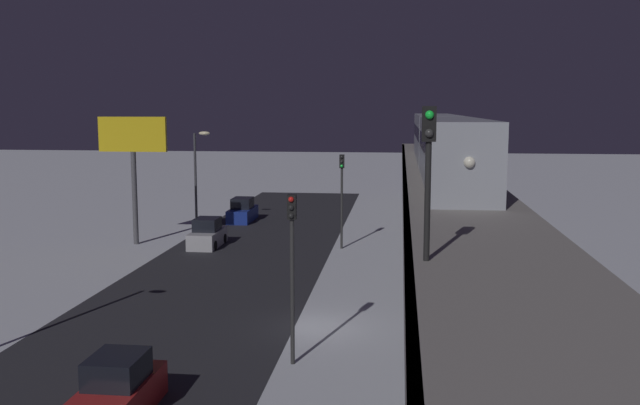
{
  "coord_description": "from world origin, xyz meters",
  "views": [
    {
      "loc": [
        -3.67,
        29.54,
        9.56
      ],
      "look_at": [
        2.47,
        -23.93,
        2.24
      ],
      "focal_mm": 39.5,
      "sensor_mm": 36.0,
      "label": 1
    }
  ],
  "objects_px": {
    "rail_signal": "(428,156)",
    "sedan_blue": "(242,212)",
    "traffic_light_mid": "(342,187)",
    "commercial_billboard": "(133,147)",
    "traffic_light_near": "(292,254)",
    "sedan_silver": "(207,235)",
    "subway_train": "(442,142)",
    "sedan_red": "(118,392)"
  },
  "relations": [
    {
      "from": "sedan_red",
      "to": "commercial_billboard",
      "type": "relative_size",
      "value": 0.46
    },
    {
      "from": "commercial_billboard",
      "to": "sedan_red",
      "type": "bearing_deg",
      "value": 110.02
    },
    {
      "from": "sedan_blue",
      "to": "sedan_red",
      "type": "distance_m",
      "value": 37.9
    },
    {
      "from": "sedan_blue",
      "to": "commercial_billboard",
      "type": "xyz_separation_m",
      "value": [
        5.19,
        10.76,
        6.03
      ]
    },
    {
      "from": "subway_train",
      "to": "traffic_light_mid",
      "type": "bearing_deg",
      "value": -9.15
    },
    {
      "from": "sedan_red",
      "to": "traffic_light_near",
      "type": "distance_m",
      "value": 7.7
    },
    {
      "from": "sedan_red",
      "to": "traffic_light_mid",
      "type": "height_order",
      "value": "traffic_light_mid"
    },
    {
      "from": "rail_signal",
      "to": "sedan_silver",
      "type": "distance_m",
      "value": 32.6
    },
    {
      "from": "rail_signal",
      "to": "traffic_light_near",
      "type": "height_order",
      "value": "rail_signal"
    },
    {
      "from": "subway_train",
      "to": "sedan_red",
      "type": "bearing_deg",
      "value": 66.51
    },
    {
      "from": "subway_train",
      "to": "sedan_silver",
      "type": "height_order",
      "value": "subway_train"
    },
    {
      "from": "rail_signal",
      "to": "traffic_light_near",
      "type": "bearing_deg",
      "value": -56.2
    },
    {
      "from": "rail_signal",
      "to": "sedan_red",
      "type": "bearing_deg",
      "value": -11.09
    },
    {
      "from": "traffic_light_near",
      "to": "traffic_light_mid",
      "type": "height_order",
      "value": "same"
    },
    {
      "from": "rail_signal",
      "to": "sedan_blue",
      "type": "xyz_separation_m",
      "value": [
        13.92,
        -39.44,
        -7.51
      ]
    },
    {
      "from": "sedan_blue",
      "to": "traffic_light_near",
      "type": "height_order",
      "value": "traffic_light_near"
    },
    {
      "from": "subway_train",
      "to": "rail_signal",
      "type": "height_order",
      "value": "rail_signal"
    },
    {
      "from": "sedan_red",
      "to": "subway_train",
      "type": "bearing_deg",
      "value": 66.51
    },
    {
      "from": "rail_signal",
      "to": "sedan_red",
      "type": "xyz_separation_m",
      "value": [
        9.32,
        -1.83,
        -7.51
      ]
    },
    {
      "from": "sedan_silver",
      "to": "traffic_light_mid",
      "type": "relative_size",
      "value": 0.65
    },
    {
      "from": "subway_train",
      "to": "sedan_blue",
      "type": "relative_size",
      "value": 8.12
    },
    {
      "from": "traffic_light_mid",
      "to": "commercial_billboard",
      "type": "distance_m",
      "value": 14.72
    },
    {
      "from": "rail_signal",
      "to": "commercial_billboard",
      "type": "distance_m",
      "value": 34.5
    },
    {
      "from": "traffic_light_mid",
      "to": "commercial_billboard",
      "type": "bearing_deg",
      "value": 0.26
    },
    {
      "from": "subway_train",
      "to": "rail_signal",
      "type": "xyz_separation_m",
      "value": [
        1.93,
        27.7,
        0.95
      ]
    },
    {
      "from": "sedan_blue",
      "to": "traffic_light_near",
      "type": "relative_size",
      "value": 0.71
    },
    {
      "from": "commercial_billboard",
      "to": "rail_signal",
      "type": "bearing_deg",
      "value": 123.66
    },
    {
      "from": "traffic_light_near",
      "to": "sedan_silver",
      "type": "bearing_deg",
      "value": -66.72
    },
    {
      "from": "traffic_light_near",
      "to": "commercial_billboard",
      "type": "distance_m",
      "value": 26.3
    },
    {
      "from": "sedan_silver",
      "to": "sedan_blue",
      "type": "xyz_separation_m",
      "value": [
        0.0,
        -10.93,
        0.01
      ]
    },
    {
      "from": "sedan_blue",
      "to": "commercial_billboard",
      "type": "relative_size",
      "value": 0.51
    },
    {
      "from": "sedan_silver",
      "to": "sedan_blue",
      "type": "bearing_deg",
      "value": -90.0
    },
    {
      "from": "traffic_light_mid",
      "to": "sedan_silver",
      "type": "bearing_deg",
      "value": 1.48
    },
    {
      "from": "sedan_blue",
      "to": "subway_train",
      "type": "bearing_deg",
      "value": 143.44
    },
    {
      "from": "rail_signal",
      "to": "sedan_blue",
      "type": "height_order",
      "value": "rail_signal"
    },
    {
      "from": "sedan_silver",
      "to": "commercial_billboard",
      "type": "distance_m",
      "value": 7.97
    },
    {
      "from": "sedan_red",
      "to": "commercial_billboard",
      "type": "bearing_deg",
      "value": 110.02
    },
    {
      "from": "sedan_red",
      "to": "traffic_light_near",
      "type": "xyz_separation_m",
      "value": [
        -4.7,
        -5.07,
        3.4
      ]
    },
    {
      "from": "rail_signal",
      "to": "traffic_light_near",
      "type": "distance_m",
      "value": 9.26
    },
    {
      "from": "sedan_silver",
      "to": "traffic_light_near",
      "type": "distance_m",
      "value": 23.78
    },
    {
      "from": "sedan_silver",
      "to": "sedan_blue",
      "type": "height_order",
      "value": "same"
    },
    {
      "from": "subway_train",
      "to": "sedan_red",
      "type": "height_order",
      "value": "subway_train"
    }
  ]
}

